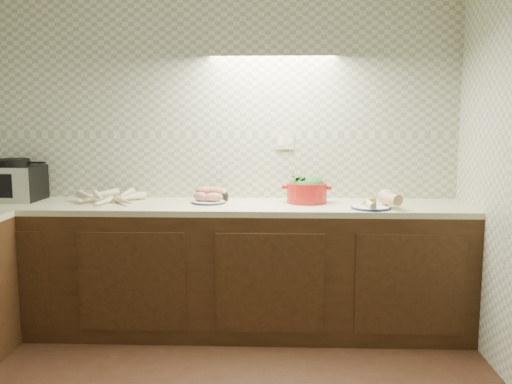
{
  "coord_description": "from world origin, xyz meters",
  "views": [
    {
      "loc": [
        0.5,
        -2.36,
        1.53
      ],
      "look_at": [
        0.36,
        1.25,
        1.02
      ],
      "focal_mm": 40.0,
      "sensor_mm": 36.0,
      "label": 1
    }
  ],
  "objects_px": {
    "toaster_oven": "(11,181)",
    "parsnip_pile": "(106,198)",
    "dutch_oven": "(307,189)",
    "veg_plate": "(379,201)",
    "onion_bowl": "(218,195)",
    "sweet_potato_plate": "(209,197)"
  },
  "relations": [
    {
      "from": "parsnip_pile",
      "to": "onion_bowl",
      "type": "height_order",
      "value": "onion_bowl"
    },
    {
      "from": "sweet_potato_plate",
      "to": "dutch_oven",
      "type": "xyz_separation_m",
      "value": [
        0.68,
        0.04,
        0.05
      ]
    },
    {
      "from": "veg_plate",
      "to": "parsnip_pile",
      "type": "bearing_deg",
      "value": 175.12
    },
    {
      "from": "dutch_oven",
      "to": "toaster_oven",
      "type": "bearing_deg",
      "value": -176.15
    },
    {
      "from": "toaster_oven",
      "to": "parsnip_pile",
      "type": "distance_m",
      "value": 0.72
    },
    {
      "from": "dutch_oven",
      "to": "veg_plate",
      "type": "height_order",
      "value": "dutch_oven"
    },
    {
      "from": "parsnip_pile",
      "to": "sweet_potato_plate",
      "type": "xyz_separation_m",
      "value": [
        0.72,
        0.0,
        0.01
      ]
    },
    {
      "from": "toaster_oven",
      "to": "dutch_oven",
      "type": "relative_size",
      "value": 1.23
    },
    {
      "from": "sweet_potato_plate",
      "to": "onion_bowl",
      "type": "distance_m",
      "value": 0.13
    },
    {
      "from": "dutch_oven",
      "to": "veg_plate",
      "type": "bearing_deg",
      "value": -18.85
    },
    {
      "from": "toaster_oven",
      "to": "dutch_oven",
      "type": "height_order",
      "value": "toaster_oven"
    },
    {
      "from": "toaster_oven",
      "to": "parsnip_pile",
      "type": "height_order",
      "value": "toaster_oven"
    },
    {
      "from": "toaster_oven",
      "to": "sweet_potato_plate",
      "type": "relative_size",
      "value": 1.76
    },
    {
      "from": "parsnip_pile",
      "to": "dutch_oven",
      "type": "xyz_separation_m",
      "value": [
        1.4,
        0.04,
        0.06
      ]
    },
    {
      "from": "parsnip_pile",
      "to": "sweet_potato_plate",
      "type": "relative_size",
      "value": 2.0
    },
    {
      "from": "toaster_oven",
      "to": "veg_plate",
      "type": "relative_size",
      "value": 1.31
    },
    {
      "from": "toaster_oven",
      "to": "parsnip_pile",
      "type": "bearing_deg",
      "value": -2.78
    },
    {
      "from": "veg_plate",
      "to": "onion_bowl",
      "type": "bearing_deg",
      "value": 165.8
    },
    {
      "from": "parsnip_pile",
      "to": "veg_plate",
      "type": "xyz_separation_m",
      "value": [
        1.87,
        -0.16,
        0.01
      ]
    },
    {
      "from": "dutch_oven",
      "to": "veg_plate",
      "type": "relative_size",
      "value": 1.06
    },
    {
      "from": "parsnip_pile",
      "to": "dutch_oven",
      "type": "bearing_deg",
      "value": 1.7
    },
    {
      "from": "sweet_potato_plate",
      "to": "toaster_oven",
      "type": "bearing_deg",
      "value": 177.4
    }
  ]
}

